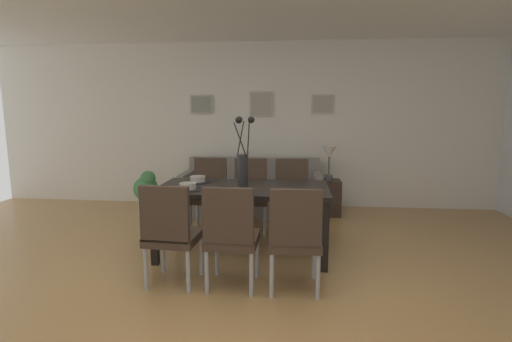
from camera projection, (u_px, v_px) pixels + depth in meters
The scene contains 21 objects.
ground_plane at pixel (237, 296), 3.25m from camera, with size 9.00×9.00×0.00m, color tan.
back_wall_panel at pixel (266, 125), 6.24m from camera, with size 9.00×0.10×2.60m, color silver.
dining_table at pixel (243, 194), 4.11m from camera, with size 1.80×0.91×0.74m.
dining_chair_near_left at pixel (170, 230), 3.36m from camera, with size 0.46×0.46×0.92m.
dining_chair_near_right at pixel (209, 190), 5.02m from camera, with size 0.46×0.46×0.92m.
dining_chair_far_left at pixel (231, 232), 3.30m from camera, with size 0.45×0.45×0.92m.
dining_chair_far_right at pixel (250, 191), 4.97m from camera, with size 0.47×0.47×0.92m.
dining_chair_mid_left at pixel (295, 234), 3.24m from camera, with size 0.45×0.45×0.92m.
dining_chair_mid_right at pixel (292, 192), 4.91m from camera, with size 0.47×0.47×0.92m.
centerpiece_vase at pixel (243, 160), 4.05m from camera, with size 0.21×0.23×0.73m.
placemat_near_left at pixel (188, 189), 3.95m from camera, with size 0.32×0.32×0.01m, color black.
bowl_near_left at pixel (188, 185), 3.94m from camera, with size 0.17×0.17×0.07m.
placemat_near_right at pixel (198, 182), 4.35m from camera, with size 0.32×0.32×0.01m, color black.
bowl_near_right at pixel (198, 178), 4.35m from camera, with size 0.17×0.17×0.07m.
sofa at pixel (252, 194), 5.87m from camera, with size 2.05×0.84×0.80m.
side_table at pixel (328, 197), 5.73m from camera, with size 0.36×0.36×0.52m, color #33261E.
table_lamp at pixel (329, 155), 5.63m from camera, with size 0.22×0.22×0.51m.
framed_picture_left at pixel (202, 104), 6.22m from camera, with size 0.37×0.03×0.30m.
framed_picture_center at pixel (261, 104), 6.13m from camera, with size 0.37×0.03×0.39m.
framed_picture_right at pixel (323, 104), 6.03m from camera, with size 0.34×0.03×0.30m.
potted_plant at pixel (146, 191), 5.67m from camera, with size 0.36×0.36×0.67m.
Camera 1 is at (0.47, -3.01, 1.54)m, focal length 27.16 mm.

